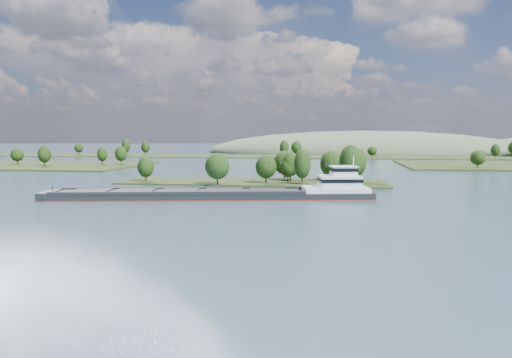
# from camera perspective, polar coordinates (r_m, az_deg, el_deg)

# --- Properties ---
(ground) EXTENTS (1800.00, 1800.00, 0.00)m
(ground) POSITION_cam_1_polar(r_m,az_deg,el_deg) (130.60, -4.65, -2.95)
(ground) COLOR #3A5065
(ground) RESTS_ON ground
(tree_island) EXTENTS (100.00, 33.75, 15.36)m
(tree_island) POSITION_cam_1_polar(r_m,az_deg,el_deg) (186.59, 2.08, 0.83)
(tree_island) COLOR #233115
(tree_island) RESTS_ON ground
(back_shoreline) EXTENTS (900.00, 60.00, 15.34)m
(back_shoreline) POSITION_cam_1_polar(r_m,az_deg,el_deg) (406.47, 5.82, 2.62)
(back_shoreline) COLOR #233115
(back_shoreline) RESTS_ON ground
(hill_west) EXTENTS (320.00, 160.00, 44.00)m
(hill_west) POSITION_cam_1_polar(r_m,az_deg,el_deg) (506.86, 12.29, 2.94)
(hill_west) COLOR #495A3E
(hill_west) RESTS_ON ground
(cargo_barge) EXTENTS (94.42, 28.71, 12.71)m
(cargo_barge) POSITION_cam_1_polar(r_m,az_deg,el_deg) (143.17, -2.74, -1.59)
(cargo_barge) COLOR black
(cargo_barge) RESTS_ON ground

